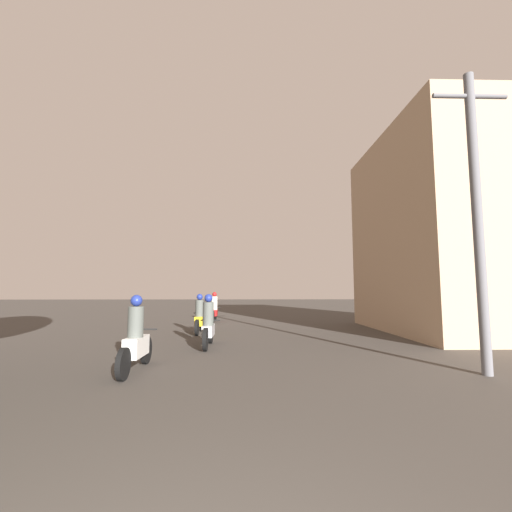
{
  "coord_description": "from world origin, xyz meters",
  "views": [
    {
      "loc": [
        0.34,
        -1.16,
        1.68
      ],
      "look_at": [
        0.82,
        16.83,
        3.47
      ],
      "focal_mm": 24.0,
      "sensor_mm": 36.0,
      "label": 1
    }
  ],
  "objects_px": {
    "motorcycle_red": "(214,310)",
    "building_right_near": "(454,232)",
    "motorcycle_silver": "(208,326)",
    "utility_pole_near": "(477,211)",
    "motorcycle_yellow": "(200,317)",
    "motorcycle_white": "(136,341)"
  },
  "relations": [
    {
      "from": "motorcycle_silver",
      "to": "utility_pole_near",
      "type": "relative_size",
      "value": 0.32
    },
    {
      "from": "building_right_near",
      "to": "utility_pole_near",
      "type": "bearing_deg",
      "value": -118.71
    },
    {
      "from": "motorcycle_yellow",
      "to": "motorcycle_red",
      "type": "distance_m",
      "value": 4.93
    },
    {
      "from": "motorcycle_silver",
      "to": "building_right_near",
      "type": "height_order",
      "value": "building_right_near"
    },
    {
      "from": "motorcycle_yellow",
      "to": "building_right_near",
      "type": "xyz_separation_m",
      "value": [
        10.36,
        0.1,
        3.43
      ]
    },
    {
      "from": "motorcycle_white",
      "to": "utility_pole_near",
      "type": "height_order",
      "value": "utility_pole_near"
    },
    {
      "from": "building_right_near",
      "to": "motorcycle_silver",
      "type": "bearing_deg",
      "value": -160.9
    },
    {
      "from": "motorcycle_yellow",
      "to": "motorcycle_silver",
      "type": "bearing_deg",
      "value": -69.35
    },
    {
      "from": "motorcycle_yellow",
      "to": "utility_pole_near",
      "type": "distance_m",
      "value": 9.83
    },
    {
      "from": "motorcycle_red",
      "to": "utility_pole_near",
      "type": "relative_size",
      "value": 0.3
    },
    {
      "from": "motorcycle_white",
      "to": "utility_pole_near",
      "type": "xyz_separation_m",
      "value": [
        7.07,
        -0.5,
        2.69
      ]
    },
    {
      "from": "motorcycle_silver",
      "to": "motorcycle_yellow",
      "type": "height_order",
      "value": "motorcycle_silver"
    },
    {
      "from": "motorcycle_red",
      "to": "motorcycle_white",
      "type": "bearing_deg",
      "value": -91.6
    },
    {
      "from": "motorcycle_silver",
      "to": "utility_pole_near",
      "type": "xyz_separation_m",
      "value": [
        5.91,
        -3.5,
        2.7
      ]
    },
    {
      "from": "motorcycle_white",
      "to": "motorcycle_yellow",
      "type": "relative_size",
      "value": 1.08
    },
    {
      "from": "motorcycle_red",
      "to": "building_right_near",
      "type": "xyz_separation_m",
      "value": [
        10.25,
        -4.83,
        3.42
      ]
    },
    {
      "from": "motorcycle_red",
      "to": "utility_pole_near",
      "type": "bearing_deg",
      "value": -59.56
    },
    {
      "from": "motorcycle_yellow",
      "to": "building_right_near",
      "type": "bearing_deg",
      "value": 8.93
    },
    {
      "from": "motorcycle_red",
      "to": "building_right_near",
      "type": "height_order",
      "value": "building_right_near"
    },
    {
      "from": "building_right_near",
      "to": "utility_pole_near",
      "type": "xyz_separation_m",
      "value": [
        -3.75,
        -6.85,
        -0.73
      ]
    },
    {
      "from": "motorcycle_silver",
      "to": "motorcycle_yellow",
      "type": "relative_size",
      "value": 1.06
    },
    {
      "from": "building_right_near",
      "to": "motorcycle_white",
      "type": "bearing_deg",
      "value": -149.61
    }
  ]
}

